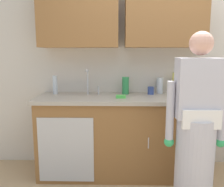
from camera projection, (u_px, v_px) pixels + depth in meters
name	position (u px, v px, depth m)	size (l,w,h in m)	color
kitchen_wall_with_uppers	(155.00, 50.00, 3.00)	(4.80, 0.44, 2.70)	beige
counter_cabinet	(121.00, 137.00, 2.89)	(1.90, 0.62, 0.90)	brown
countertop	(121.00, 98.00, 2.81)	(1.96, 0.66, 0.04)	#A8A093
sink	(90.00, 97.00, 2.83)	(0.50, 0.36, 0.35)	#B7BABF
person_at_sink	(196.00, 138.00, 2.15)	(0.55, 0.34, 1.62)	white
bottle_water_tall	(55.00, 85.00, 2.96)	(0.06, 0.06, 0.23)	silver
bottle_water_short	(175.00, 83.00, 2.98)	(0.06, 0.06, 0.26)	#D8D14C
bottle_soap	(160.00, 85.00, 3.01)	(0.08, 0.08, 0.20)	silver
bottle_cleaner_spray	(126.00, 86.00, 2.96)	(0.08, 0.08, 0.21)	#2D8C4C
cup_by_sink	(151.00, 91.00, 2.94)	(0.08, 0.08, 0.09)	#33478C
sponge	(121.00, 97.00, 2.72)	(0.11, 0.07, 0.03)	#4CBF4C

